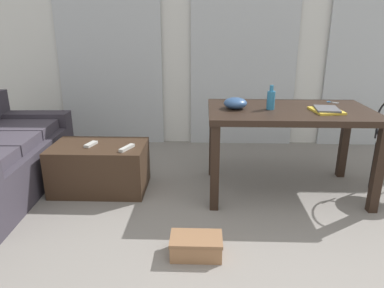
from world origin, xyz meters
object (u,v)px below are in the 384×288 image
object	(u,v)px
bottle_near	(271,99)
tv_remote_primary	(127,148)
craft_table	(289,120)
shoebox	(196,246)
bowl	(235,103)
book_stack	(327,110)
scissors	(331,102)
coffee_table	(100,167)
tv_remote_secondary	(91,144)

from	to	relation	value
bottle_near	tv_remote_primary	world-z (taller)	bottle_near
craft_table	shoebox	distance (m)	1.37
craft_table	bottle_near	distance (m)	0.25
tv_remote_primary	craft_table	bearing A→B (deg)	28.16
bowl	bottle_near	bearing A→B (deg)	-2.80
book_stack	tv_remote_primary	world-z (taller)	book_stack
bowl	scissors	world-z (taller)	bowl
book_stack	scissors	bearing A→B (deg)	66.29
bottle_near	bowl	xyz separation A→B (m)	(-0.29, 0.01, -0.04)
coffee_table	book_stack	bearing A→B (deg)	-2.39
tv_remote_secondary	shoebox	size ratio (longest dim) A/B	0.43
book_stack	tv_remote_primary	size ratio (longest dim) A/B	1.59
craft_table	tv_remote_primary	distance (m)	1.40
coffee_table	tv_remote_primary	xyz separation A→B (m)	(0.28, -0.10, 0.22)
shoebox	tv_remote_secondary	bearing A→B (deg)	134.89
scissors	shoebox	world-z (taller)	scissors
craft_table	scissors	world-z (taller)	scissors
bowl	book_stack	bearing A→B (deg)	-6.75
coffee_table	scissors	xyz separation A→B (m)	(2.09, 0.29, 0.55)
coffee_table	book_stack	distance (m)	2.01
craft_table	tv_remote_primary	xyz separation A→B (m)	(-1.38, -0.12, -0.22)
bottle_near	shoebox	bearing A→B (deg)	-121.87
book_stack	tv_remote_primary	xyz separation A→B (m)	(-1.65, -0.02, -0.34)
shoebox	scissors	bearing A→B (deg)	46.28
shoebox	book_stack	bearing A→B (deg)	40.48
craft_table	bowl	size ratio (longest dim) A/B	7.01
bottle_near	shoebox	distance (m)	1.37
bowl	book_stack	distance (m)	0.74
craft_table	shoebox	bearing A→B (deg)	-128.03
bottle_near	bowl	world-z (taller)	bottle_near
craft_table	scissors	xyz separation A→B (m)	(0.43, 0.28, 0.10)
craft_table	tv_remote_secondary	bearing A→B (deg)	-179.19
coffee_table	scissors	distance (m)	2.18
coffee_table	craft_table	distance (m)	1.71
book_stack	scissors	size ratio (longest dim) A/B	2.90
tv_remote_secondary	coffee_table	bearing A→B (deg)	27.24
coffee_table	bowl	xyz separation A→B (m)	(1.19, 0.01, 0.59)
book_stack	tv_remote_primary	distance (m)	1.68
tv_remote_primary	tv_remote_secondary	bearing A→B (deg)	-171.80
craft_table	tv_remote_primary	world-z (taller)	craft_table
craft_table	tv_remote_secondary	world-z (taller)	craft_table
scissors	tv_remote_secondary	distance (m)	2.19
scissors	tv_remote_secondary	world-z (taller)	scissors
bowl	tv_remote_secondary	size ratio (longest dim) A/B	1.34
craft_table	bottle_near	bearing A→B (deg)	-173.11
tv_remote_secondary	shoebox	bearing A→B (deg)	-28.72
tv_remote_secondary	shoebox	distance (m)	1.39
bottle_near	book_stack	bearing A→B (deg)	-9.33
craft_table	tv_remote_primary	size ratio (longest dim) A/B	7.61
scissors	book_stack	bearing A→B (deg)	-113.71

